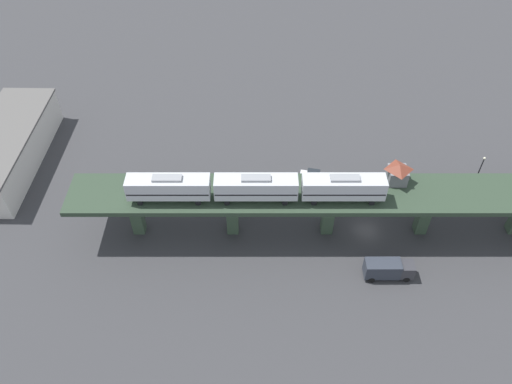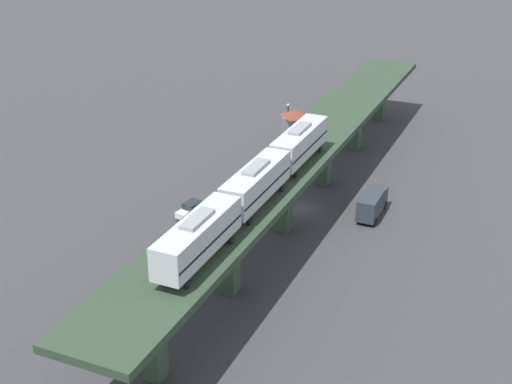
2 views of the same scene
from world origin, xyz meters
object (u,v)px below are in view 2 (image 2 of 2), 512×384
Objects in this scene: delivery_truck at (372,203)px; street_lamp at (288,121)px; street_car_blue at (248,181)px; signal_hut at (296,122)px; street_car_white at (192,209)px; subway_train at (256,183)px.

street_lamp reaches higher than delivery_truck.
street_car_blue is at bearing 4.06° from delivery_truck.
signal_hut is 0.82× the size of street_car_blue.
street_car_white and street_car_blue have the same top height.
signal_hut is at bearing -120.86° from street_car_white.
signal_hut is 0.53× the size of street_lamp.
street_car_blue is 0.60× the size of delivery_truck.
street_car_blue is (13.83, -19.03, -10.23)m from subway_train.
subway_train reaches higher than street_car_white.
street_car_blue is 0.65× the size of street_lamp.
street_lamp is at bearing -77.81° from street_car_blue.
subway_train is 8.27× the size of street_car_blue.
delivery_truck is at bearing -101.86° from subway_train.
delivery_truck is at bearing 179.58° from signal_hut.
signal_hut is at bearing -168.26° from street_car_blue.
delivery_truck is at bearing -146.60° from street_car_white.
subway_train is 10.03× the size of signal_hut.
signal_hut reaches higher than street_lamp.
signal_hut is 19.38m from street_lamp.
street_lamp is (17.42, -35.64, -7.06)m from subway_train.
subway_train reaches higher than delivery_truck.
street_car_white is 28.21m from street_lamp.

